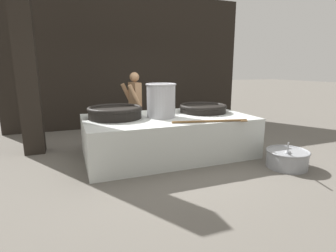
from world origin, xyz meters
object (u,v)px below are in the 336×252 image
object	(u,v)px
giant_wok_far	(203,108)
prep_bowl_vegetables	(287,158)
giant_wok_near	(115,112)
stock_pot	(161,100)
cook	(135,104)

from	to	relation	value
giant_wok_far	prep_bowl_vegetables	bearing A→B (deg)	-63.58
giant_wok_near	giant_wok_far	distance (m)	1.88
giant_wok_far	stock_pot	distance (m)	1.09
prep_bowl_vegetables	stock_pot	bearing A→B (deg)	143.01
giant_wok_far	cook	world-z (taller)	cook
prep_bowl_vegetables	cook	bearing A→B (deg)	126.22
giant_wok_far	stock_pot	xyz separation A→B (m)	(-1.04, -0.24, 0.24)
giant_wok_near	stock_pot	xyz separation A→B (m)	(0.85, -0.22, 0.21)
giant_wok_near	cook	bearing A→B (deg)	60.16
giant_wok_far	cook	size ratio (longest dim) A/B	0.63
prep_bowl_vegetables	giant_wok_far	bearing A→B (deg)	116.42
stock_pot	cook	bearing A→B (deg)	97.48
cook	prep_bowl_vegetables	distance (m)	3.50
giant_wok_near	prep_bowl_vegetables	xyz separation A→B (m)	(2.69, -1.61, -0.73)
cook	prep_bowl_vegetables	size ratio (longest dim) A/B	2.04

